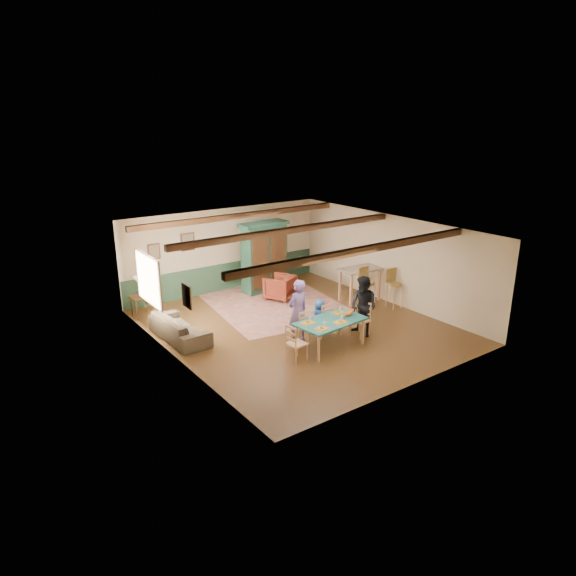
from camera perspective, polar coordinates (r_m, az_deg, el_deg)
floor at (r=14.04m, az=1.15°, el=-4.32°), size 8.00×8.00×0.00m
wall_back at (r=16.83m, az=-7.02°, el=4.22°), size 7.00×0.02×2.70m
wall_left at (r=11.92m, az=-12.42°, el=-1.99°), size 0.02×8.00×2.70m
wall_right at (r=15.85m, az=11.38°, el=3.12°), size 0.02×8.00×2.70m
ceiling at (r=13.24m, az=1.22°, el=6.53°), size 7.00×8.00×0.02m
wainscot_back at (r=17.05m, az=-6.87°, el=1.28°), size 6.95×0.03×0.90m
ceiling_beam_front at (r=11.55m, az=8.10°, el=4.16°), size 6.95×0.16×0.16m
ceiling_beam_mid at (r=13.58m, az=0.20°, el=6.44°), size 6.95×0.16×0.16m
ceiling_beam_back at (r=15.72m, az=-5.41°, el=7.98°), size 6.95×0.16×0.16m
window_left at (r=13.38m, az=-15.30°, el=0.91°), size 0.06×1.60×1.30m
picture_left_wall at (r=11.28m, az=-11.18°, el=-0.92°), size 0.04×0.42×0.52m
picture_back_a at (r=16.14m, az=-11.08°, el=5.06°), size 0.45×0.04×0.55m
picture_back_b at (r=15.77m, az=-14.67°, el=3.93°), size 0.38×0.04×0.48m
dining_table at (r=12.70m, az=4.70°, el=-5.13°), size 1.81×1.12×0.72m
dining_chair_far_left at (r=12.87m, az=1.30°, el=-4.28°), size 0.44×0.46×0.91m
dining_chair_far_right at (r=13.36m, az=3.75°, el=-3.44°), size 0.44×0.46×0.91m
dining_chair_end_left at (r=11.95m, az=0.97°, el=-6.11°), size 0.46×0.44×0.91m
dining_chair_end_right at (r=13.42m, az=8.04°, el=-3.49°), size 0.46×0.44×0.91m
person_man at (r=12.79m, az=1.08°, el=-2.63°), size 0.64×0.45×1.66m
person_woman at (r=13.37m, az=8.37°, el=-2.05°), size 0.67×0.82×1.59m
person_child at (r=13.41m, az=3.52°, el=-3.24°), size 0.50×0.35×0.97m
cat at (r=12.83m, az=6.72°, el=-2.79°), size 0.36×0.17×0.17m
place_setting_near_left at (r=12.03m, az=3.80°, el=-4.32°), size 0.41×0.32×0.11m
place_setting_near_center at (r=12.45m, az=5.85°, el=-3.58°), size 0.41×0.32×0.11m
place_setting_far_left at (r=12.35m, az=2.23°, el=-3.68°), size 0.41×0.32×0.11m
place_setting_far_right at (r=13.05m, az=5.63°, el=-2.53°), size 0.41×0.32×0.11m
area_rug at (r=15.71m, az=-1.46°, el=-1.80°), size 4.17×4.76×0.01m
armoire at (r=16.68m, az=-2.66°, el=3.46°), size 1.64×0.73×2.28m
armchair at (r=16.07m, az=-0.89°, el=0.08°), size 1.11×1.12×0.76m
sofa at (r=13.48m, az=-11.96°, el=-4.32°), size 0.89×2.10×0.61m
end_table at (r=15.21m, az=-15.95°, el=-1.97°), size 0.52×0.52×0.63m
table_lamp at (r=15.02m, az=-16.15°, el=0.19°), size 0.34×0.34×0.58m
counter_table at (r=16.02m, az=7.96°, el=0.38°), size 1.32×0.84×1.05m
bar_stool_left at (r=15.51m, az=8.82°, el=0.06°), size 0.46×0.50×1.21m
bar_stool_right at (r=15.59m, az=11.76°, el=-0.09°), size 0.44×0.48×1.18m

